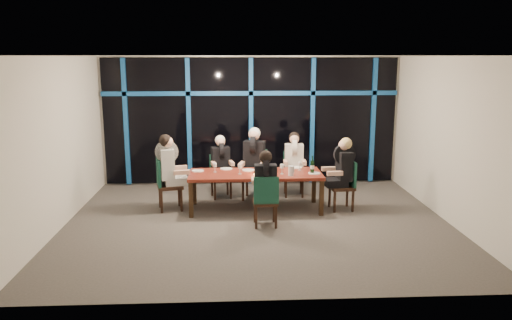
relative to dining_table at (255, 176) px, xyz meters
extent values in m
plane|color=#57514D|center=(0.00, -0.80, -0.68)|extent=(7.00, 7.00, 0.00)
cube|color=silver|center=(0.00, 2.20, 0.82)|extent=(7.00, 0.04, 3.00)
cube|color=silver|center=(0.00, -3.80, 0.82)|extent=(7.00, 0.04, 3.00)
cube|color=silver|center=(-3.50, -0.80, 0.82)|extent=(0.04, 6.00, 3.00)
cube|color=silver|center=(3.50, -0.80, 0.82)|extent=(0.04, 6.00, 3.00)
cube|color=white|center=(0.00, -0.80, 2.32)|extent=(7.00, 6.00, 0.04)
cube|color=black|center=(0.00, 2.14, 0.82)|extent=(6.86, 0.04, 2.94)
cube|color=#134E96|center=(-2.90, 2.09, 0.82)|extent=(0.10, 0.10, 2.94)
cube|color=#134E96|center=(-1.45, 2.09, 0.82)|extent=(0.10, 0.10, 2.94)
cube|color=#134E96|center=(0.00, 2.09, 0.82)|extent=(0.10, 0.10, 2.94)
cube|color=#134E96|center=(1.45, 2.09, 0.82)|extent=(0.10, 0.10, 2.94)
cube|color=#134E96|center=(2.90, 2.09, 0.82)|extent=(0.10, 0.10, 2.94)
cube|color=#134E96|center=(0.00, 2.09, 1.48)|extent=(6.86, 0.10, 0.10)
cube|color=#FF2D14|center=(1.10, 2.45, 1.47)|extent=(0.60, 0.05, 0.35)
cube|color=maroon|center=(0.00, 0.00, 0.04)|extent=(2.60, 1.00, 0.06)
cube|color=#301E10|center=(-1.24, -0.44, -0.34)|extent=(0.08, 0.08, 0.69)
cube|color=#301E10|center=(1.24, -0.44, -0.34)|extent=(0.08, 0.08, 0.69)
cube|color=#301E10|center=(-1.24, 0.44, -0.34)|extent=(0.08, 0.08, 0.69)
cube|color=#301E10|center=(1.24, 0.44, -0.34)|extent=(0.08, 0.08, 0.69)
cube|color=black|center=(-0.69, 0.92, -0.25)|extent=(0.51, 0.51, 0.06)
cube|color=#174937|center=(-0.73, 1.10, 0.00)|extent=(0.43, 0.14, 0.48)
cube|color=black|center=(-0.83, 0.71, -0.48)|extent=(0.05, 0.05, 0.40)
cube|color=black|center=(-0.49, 0.78, -0.48)|extent=(0.05, 0.05, 0.40)
cube|color=black|center=(-0.90, 1.05, -0.48)|extent=(0.05, 0.05, 0.40)
cube|color=black|center=(-0.56, 1.12, -0.48)|extent=(0.05, 0.05, 0.40)
cube|color=black|center=(0.00, 0.76, -0.20)|extent=(0.59, 0.59, 0.06)
cube|color=#174937|center=(0.06, 0.97, 0.09)|extent=(0.48, 0.17, 0.54)
cube|color=black|center=(-0.23, 0.62, -0.46)|extent=(0.05, 0.05, 0.45)
cube|color=black|center=(0.14, 0.53, -0.46)|extent=(0.05, 0.05, 0.45)
cube|color=black|center=(-0.13, 1.00, -0.46)|extent=(0.05, 0.05, 0.45)
cube|color=black|center=(0.24, 0.90, -0.46)|extent=(0.05, 0.05, 0.45)
cube|color=black|center=(0.89, 0.97, -0.24)|extent=(0.46, 0.46, 0.06)
cube|color=#174937|center=(0.90, 1.17, 0.03)|extent=(0.45, 0.07, 0.49)
cube|color=black|center=(0.70, 0.80, -0.48)|extent=(0.04, 0.04, 0.41)
cube|color=black|center=(1.05, 0.79, -0.48)|extent=(0.04, 0.04, 0.41)
cube|color=black|center=(0.72, 1.16, -0.48)|extent=(0.04, 0.04, 0.41)
cube|color=black|center=(1.07, 1.14, -0.48)|extent=(0.04, 0.04, 0.41)
cube|color=black|center=(-1.69, 0.09, -0.20)|extent=(0.57, 0.57, 0.06)
cube|color=#174937|center=(-1.90, 0.05, 0.09)|extent=(0.16, 0.48, 0.53)
cube|color=black|center=(-1.46, -0.05, -0.46)|extent=(0.05, 0.05, 0.45)
cube|color=black|center=(-1.54, 0.32, -0.46)|extent=(0.05, 0.05, 0.45)
cube|color=black|center=(-1.83, -0.14, -0.46)|extent=(0.05, 0.05, 0.45)
cube|color=black|center=(-1.92, 0.24, -0.46)|extent=(0.05, 0.05, 0.45)
cube|color=black|center=(1.70, -0.08, -0.22)|extent=(0.49, 0.49, 0.06)
cube|color=#174937|center=(1.90, -0.06, 0.05)|extent=(0.09, 0.46, 0.51)
cube|color=black|center=(1.51, 0.09, -0.47)|extent=(0.04, 0.04, 0.43)
cube|color=black|center=(1.53, -0.27, -0.47)|extent=(0.04, 0.04, 0.43)
cube|color=black|center=(1.87, 0.12, -0.47)|extent=(0.04, 0.04, 0.43)
cube|color=black|center=(1.90, -0.24, -0.47)|extent=(0.04, 0.04, 0.43)
cube|color=black|center=(0.13, -0.96, -0.24)|extent=(0.45, 0.45, 0.06)
cube|color=#174937|center=(0.13, -1.16, 0.02)|extent=(0.44, 0.06, 0.49)
cube|color=black|center=(0.30, -0.79, -0.48)|extent=(0.04, 0.04, 0.41)
cube|color=black|center=(-0.05, -0.79, -0.48)|extent=(0.04, 0.04, 0.41)
cube|color=black|center=(0.31, -1.14, -0.48)|extent=(0.04, 0.04, 0.41)
cube|color=black|center=(-0.05, -1.14, -0.48)|extent=(0.04, 0.04, 0.41)
cube|color=black|center=(-0.67, 0.80, -0.16)|extent=(0.42, 0.46, 0.13)
cube|color=black|center=(-0.70, 0.95, 0.16)|extent=(0.42, 0.30, 0.53)
cylinder|color=black|center=(-0.70, 0.95, 0.36)|extent=(0.18, 0.41, 0.40)
sphere|color=tan|center=(-0.70, 0.93, 0.54)|extent=(0.20, 0.20, 0.20)
sphere|color=silver|center=(-0.71, 0.97, 0.56)|extent=(0.22, 0.22, 0.22)
cube|color=tan|center=(-0.84, 0.69, 0.11)|extent=(0.13, 0.30, 0.08)
cube|color=tan|center=(-0.47, 0.77, 0.11)|extent=(0.13, 0.30, 0.08)
cube|color=black|center=(-0.03, 0.64, -0.09)|extent=(0.49, 0.54, 0.15)
cube|color=black|center=(0.02, 0.81, 0.27)|extent=(0.48, 0.36, 0.60)
cylinder|color=black|center=(0.02, 0.81, 0.50)|extent=(0.22, 0.47, 0.45)
sphere|color=tan|center=(0.01, 0.78, 0.70)|extent=(0.23, 0.23, 0.23)
sphere|color=silver|center=(0.02, 0.83, 0.73)|extent=(0.25, 0.25, 0.25)
cube|color=tan|center=(-0.26, 0.61, 0.11)|extent=(0.16, 0.33, 0.09)
cube|color=tan|center=(0.16, 0.50, 0.11)|extent=(0.16, 0.33, 0.09)
cube|color=silver|center=(0.88, 0.85, -0.14)|extent=(0.37, 0.43, 0.14)
cube|color=silver|center=(0.89, 1.01, 0.18)|extent=(0.40, 0.25, 0.55)
cylinder|color=silver|center=(0.89, 1.01, 0.40)|extent=(0.12, 0.42, 0.41)
sphere|color=tan|center=(0.89, 0.99, 0.58)|extent=(0.21, 0.21, 0.21)
sphere|color=black|center=(0.89, 1.03, 0.61)|extent=(0.23, 0.23, 0.23)
cube|color=tan|center=(0.68, 0.78, 0.11)|extent=(0.09, 0.30, 0.08)
cube|color=tan|center=(1.07, 0.77, 0.11)|extent=(0.09, 0.30, 0.08)
cube|color=black|center=(-1.56, 0.12, -0.10)|extent=(0.52, 0.47, 0.15)
cube|color=black|center=(-1.73, 0.08, 0.26)|extent=(0.34, 0.47, 0.60)
cylinder|color=black|center=(-1.73, 0.08, 0.49)|extent=(0.46, 0.20, 0.45)
sphere|color=tan|center=(-1.71, 0.09, 0.68)|extent=(0.22, 0.22, 0.22)
sphere|color=black|center=(-1.75, 0.08, 0.72)|extent=(0.25, 0.25, 0.25)
cube|color=tan|center=(-1.43, -0.07, 0.11)|extent=(0.33, 0.15, 0.09)
cube|color=tan|center=(-1.53, 0.35, 0.11)|extent=(0.33, 0.15, 0.09)
cube|color=black|center=(1.58, -0.09, -0.12)|extent=(0.45, 0.40, 0.14)
cube|color=black|center=(1.74, -0.07, 0.21)|extent=(0.27, 0.42, 0.57)
cylinder|color=black|center=(1.74, -0.07, 0.44)|extent=(0.43, 0.13, 0.43)
sphere|color=tan|center=(1.72, -0.07, 0.62)|extent=(0.21, 0.21, 0.21)
sphere|color=tan|center=(1.76, -0.07, 0.65)|extent=(0.23, 0.23, 0.23)
cube|color=tan|center=(1.48, 0.11, 0.11)|extent=(0.31, 0.10, 0.08)
cube|color=tan|center=(1.51, -0.29, 0.11)|extent=(0.31, 0.10, 0.08)
cube|color=black|center=(0.12, -0.85, -0.15)|extent=(0.36, 0.41, 0.14)
cube|color=black|center=(0.13, -1.00, 0.17)|extent=(0.39, 0.24, 0.54)
cylinder|color=black|center=(0.13, -1.00, 0.39)|extent=(0.10, 0.41, 0.41)
sphere|color=tan|center=(0.13, -0.98, 0.56)|extent=(0.20, 0.20, 0.20)
sphere|color=black|center=(0.13, -1.02, 0.59)|extent=(0.22, 0.22, 0.22)
cube|color=tan|center=(0.32, -0.77, 0.11)|extent=(0.08, 0.29, 0.08)
cube|color=tan|center=(-0.07, -0.77, 0.11)|extent=(0.08, 0.29, 0.08)
cylinder|color=white|center=(-0.58, 0.37, 0.08)|extent=(0.24, 0.24, 0.01)
cylinder|color=white|center=(-0.14, 0.22, 0.08)|extent=(0.24, 0.24, 0.01)
cylinder|color=white|center=(0.86, 0.41, 0.08)|extent=(0.24, 0.24, 0.01)
cylinder|color=white|center=(-1.14, 0.21, 0.08)|extent=(0.24, 0.24, 0.01)
cylinder|color=white|center=(1.14, -0.12, 0.08)|extent=(0.24, 0.24, 0.01)
cylinder|color=white|center=(0.12, -0.40, 0.08)|extent=(0.24, 0.24, 0.01)
cylinder|color=black|center=(1.11, -0.10, 0.20)|extent=(0.08, 0.08, 0.25)
cylinder|color=black|center=(1.11, -0.10, 0.37)|extent=(0.03, 0.03, 0.10)
cylinder|color=silver|center=(1.11, -0.10, 0.20)|extent=(0.08, 0.08, 0.07)
cylinder|color=silver|center=(0.67, -0.27, 0.16)|extent=(0.11, 0.11, 0.19)
cylinder|color=silver|center=(0.73, -0.27, 0.18)|extent=(0.02, 0.02, 0.13)
cylinder|color=#FCAD4B|center=(-0.02, -0.19, 0.08)|extent=(0.05, 0.05, 0.03)
cylinder|color=silver|center=(-0.31, -0.08, 0.07)|extent=(0.07, 0.07, 0.01)
cylinder|color=silver|center=(-0.31, -0.08, 0.13)|extent=(0.01, 0.01, 0.11)
cylinder|color=silver|center=(-0.31, -0.08, 0.22)|extent=(0.07, 0.07, 0.08)
cylinder|color=silver|center=(0.11, 0.07, 0.07)|extent=(0.06, 0.06, 0.01)
cylinder|color=silver|center=(0.11, 0.07, 0.12)|extent=(0.01, 0.01, 0.09)
cylinder|color=silver|center=(0.11, 0.07, 0.20)|extent=(0.06, 0.06, 0.07)
cylinder|color=silver|center=(0.51, -0.12, 0.07)|extent=(0.07, 0.07, 0.01)
cylinder|color=silver|center=(0.51, -0.12, 0.13)|extent=(0.01, 0.01, 0.11)
cylinder|color=silver|center=(0.51, -0.12, 0.23)|extent=(0.08, 0.08, 0.08)
cylinder|color=silver|center=(-0.80, 0.11, 0.07)|extent=(0.07, 0.07, 0.01)
cylinder|color=silver|center=(-0.80, 0.11, 0.13)|extent=(0.01, 0.01, 0.10)
cylinder|color=silver|center=(-0.80, 0.11, 0.21)|extent=(0.07, 0.07, 0.07)
cylinder|color=silver|center=(0.90, 0.19, 0.07)|extent=(0.06, 0.06, 0.01)
cylinder|color=silver|center=(0.90, 0.19, 0.12)|extent=(0.01, 0.01, 0.10)
cylinder|color=silver|center=(0.90, 0.19, 0.21)|extent=(0.07, 0.07, 0.07)
camera|label=1|loc=(-0.48, -9.53, 2.30)|focal=35.00mm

